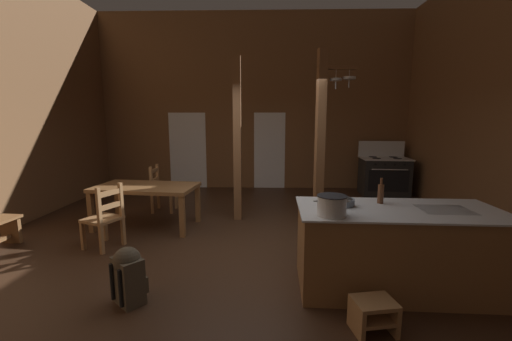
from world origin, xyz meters
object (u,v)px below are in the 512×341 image
at_px(kitchen_island, 396,249).
at_px(step_stool, 374,313).
at_px(ladderback_chair_near_window, 105,218).
at_px(mixing_bowl_on_counter, 344,202).
at_px(backpack, 128,274).
at_px(dining_table, 146,191).
at_px(ladderback_chair_by_post, 162,189).
at_px(bottle_tall_on_counter, 381,193).
at_px(stove_range, 384,176).
at_px(stockpot_on_counter, 332,205).

bearing_deg(kitchen_island, step_stool, -122.89).
distance_m(ladderback_chair_near_window, mixing_bowl_on_counter, 3.37).
bearing_deg(step_stool, backpack, 170.39).
xyz_separation_m(dining_table, ladderback_chair_by_post, (-0.05, 0.97, -0.20)).
bearing_deg(kitchen_island, bottle_tall_on_counter, 119.52).
bearing_deg(stove_range, backpack, -132.11).
height_order(kitchen_island, ladderback_chair_near_window, ladderback_chair_near_window).
xyz_separation_m(stockpot_on_counter, bottle_tall_on_counter, (0.66, 0.48, 0.01)).
xyz_separation_m(dining_table, bottle_tall_on_counter, (3.38, -1.72, 0.38)).
bearing_deg(ladderback_chair_near_window, kitchen_island, -15.08).
bearing_deg(ladderback_chair_by_post, ladderback_chair_near_window, -96.47).
height_order(stove_range, backpack, stove_range).
xyz_separation_m(ladderback_chair_near_window, bottle_tall_on_counter, (3.65, -0.79, 0.58)).
relative_size(kitchen_island, ladderback_chair_near_window, 2.31).
distance_m(ladderback_chair_by_post, backpack, 3.35).
xyz_separation_m(stove_range, ladderback_chair_near_window, (-5.30, -3.46, -0.03)).
bearing_deg(bottle_tall_on_counter, ladderback_chair_near_window, 167.70).
bearing_deg(ladderback_chair_near_window, backpack, -55.93).
distance_m(kitchen_island, ladderback_chair_by_post, 4.60).
bearing_deg(mixing_bowl_on_counter, ladderback_chair_by_post, 136.77).
bearing_deg(dining_table, ladderback_chair_by_post, 93.24).
height_order(dining_table, ladderback_chair_by_post, ladderback_chair_by_post).
bearing_deg(backpack, mixing_bowl_on_counter, 11.46).
distance_m(step_stool, dining_table, 4.08).
relative_size(ladderback_chair_near_window, mixing_bowl_on_counter, 4.17).
height_order(step_stool, mixing_bowl_on_counter, mixing_bowl_on_counter).
bearing_deg(kitchen_island, stockpot_on_counter, -161.49).
bearing_deg(stockpot_on_counter, ladderback_chair_by_post, 131.13).
bearing_deg(stockpot_on_counter, step_stool, -59.11).
distance_m(backpack, stockpot_on_counter, 2.18).
height_order(dining_table, ladderback_chair_near_window, ladderback_chair_near_window).
distance_m(ladderback_chair_near_window, stockpot_on_counter, 3.30).
bearing_deg(mixing_bowl_on_counter, stove_range, 64.38).
distance_m(dining_table, backpack, 2.42).
height_order(step_stool, ladderback_chair_near_window, ladderback_chair_near_window).
bearing_deg(backpack, kitchen_island, 7.18).
height_order(stove_range, dining_table, stove_range).
bearing_deg(ladderback_chair_by_post, backpack, -77.67).
distance_m(step_stool, mixing_bowl_on_counter, 1.16).
distance_m(backpack, bottle_tall_on_counter, 2.87).
bearing_deg(bottle_tall_on_counter, stockpot_on_counter, -143.69).
bearing_deg(ladderback_chair_near_window, ladderback_chair_by_post, 83.53).
relative_size(step_stool, bottle_tall_on_counter, 1.37).
bearing_deg(mixing_bowl_on_counter, stockpot_on_counter, -120.58).
distance_m(stockpot_on_counter, mixing_bowl_on_counter, 0.43).
distance_m(stove_range, ladderback_chair_by_post, 5.32).
height_order(dining_table, backpack, dining_table).
relative_size(stove_range, dining_table, 0.74).
relative_size(ladderback_chair_near_window, bottle_tall_on_counter, 3.23).
relative_size(kitchen_island, ladderback_chair_by_post, 2.31).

